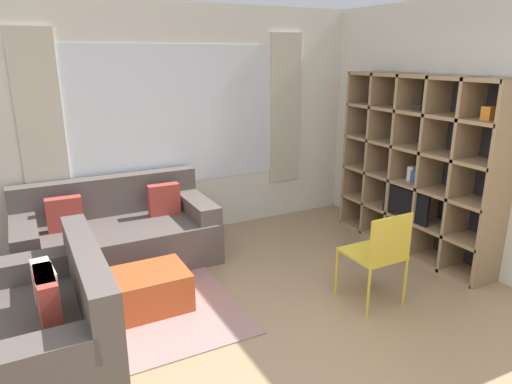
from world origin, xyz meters
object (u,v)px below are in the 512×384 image
object	(u,v)px
shelving_unit	(418,166)
couch_main	(118,235)
ottoman	(151,290)
couch_side	(41,330)
folding_chair	(379,250)

from	to	relation	value
shelving_unit	couch_main	distance (m)	3.32
ottoman	couch_side	bearing A→B (deg)	-152.13
folding_chair	couch_side	bearing A→B (deg)	-8.43
couch_main	folding_chair	size ratio (longest dim) A/B	2.28
couch_main	folding_chair	distance (m)	2.67
folding_chair	couch_main	bearing A→B (deg)	-46.21
shelving_unit	couch_main	bearing A→B (deg)	159.11
couch_main	folding_chair	xyz separation A→B (m)	(1.85, -1.92, 0.21)
couch_side	ottoman	world-z (taller)	couch_side
couch_main	couch_side	distance (m)	1.74
couch_main	shelving_unit	bearing A→B (deg)	-20.89
ottoman	folding_chair	distance (m)	2.02
couch_main	ottoman	distance (m)	1.07
shelving_unit	couch_side	bearing A→B (deg)	-174.61
couch_main	couch_side	world-z (taller)	same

